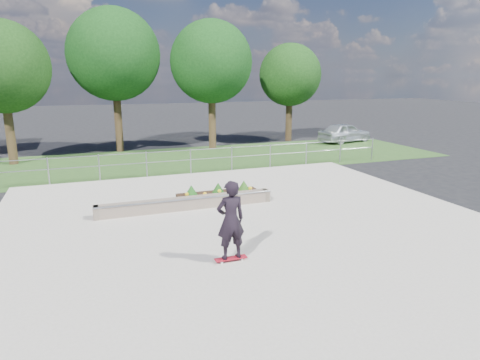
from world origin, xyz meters
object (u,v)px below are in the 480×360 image
parked_car (345,133)px  skateboarder (231,220)px  planter_bed (220,195)px  grind_ledge (187,203)px

parked_car → skateboarder: bearing=126.0°
planter_bed → skateboarder: size_ratio=1.49×
grind_ledge → skateboarder: bearing=-89.5°
grind_ledge → planter_bed: size_ratio=2.00×
grind_ledge → skateboarder: skateboarder is taller
grind_ledge → planter_bed: (1.37, 0.60, -0.02)m
skateboarder → parked_car: 20.83m
grind_ledge → parked_car: (13.72, 11.25, 0.41)m
grind_ledge → planter_bed: bearing=23.6°
grind_ledge → planter_bed: planter_bed is taller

